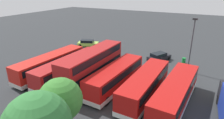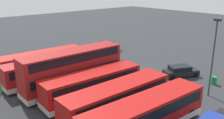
# 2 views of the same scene
# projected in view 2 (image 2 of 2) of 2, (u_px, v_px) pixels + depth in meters

# --- Properties ---
(ground_plane) EXTENTS (140.00, 140.00, 0.00)m
(ground_plane) POSITION_uv_depth(u_px,v_px,m) (147.00, 72.00, 33.21)
(ground_plane) COLOR #2D3033
(bus_single_deck_near_end) EXTENTS (3.29, 11.78, 2.95)m
(bus_single_deck_near_end) POSITION_uv_depth(u_px,v_px,m) (146.00, 115.00, 19.23)
(bus_single_deck_near_end) COLOR #B71411
(bus_single_deck_near_end) RESTS_ON ground
(bus_single_deck_second) EXTENTS (2.85, 11.13, 2.95)m
(bus_single_deck_second) POSITION_uv_depth(u_px,v_px,m) (117.00, 99.00, 21.90)
(bus_single_deck_second) COLOR #B71411
(bus_single_deck_second) RESTS_ON ground
(bus_single_deck_third) EXTENTS (3.23, 10.95, 2.95)m
(bus_single_deck_third) POSITION_uv_depth(u_px,v_px,m) (93.00, 85.00, 24.95)
(bus_single_deck_third) COLOR #B71411
(bus_single_deck_third) RESTS_ON ground
(bus_double_decker_fourth) EXTENTS (2.84, 11.81, 4.55)m
(bus_double_decker_fourth) POSITION_uv_depth(u_px,v_px,m) (73.00, 69.00, 27.04)
(bus_double_decker_fourth) COLOR #A51919
(bus_double_decker_fourth) RESTS_ON ground
(bus_single_deck_fifth) EXTENTS (3.19, 12.10, 2.95)m
(bus_single_deck_fifth) POSITION_uv_depth(u_px,v_px,m) (54.00, 69.00, 29.65)
(bus_single_deck_fifth) COLOR #A51919
(bus_single_deck_fifth) RESTS_ON ground
(bus_single_deck_sixth) EXTENTS (3.34, 12.02, 2.95)m
(bus_single_deck_sixth) POSITION_uv_depth(u_px,v_px,m) (40.00, 62.00, 31.97)
(bus_single_deck_sixth) COLOR red
(bus_single_deck_sixth) RESTS_ON ground
(car_hatchback_silver) EXTENTS (3.59, 4.71, 1.43)m
(car_hatchback_silver) POSITION_uv_depth(u_px,v_px,m) (181.00, 71.00, 31.43)
(car_hatchback_silver) COLOR black
(car_hatchback_silver) RESTS_ON ground
(car_small_green) EXTENTS (4.75, 3.34, 1.43)m
(car_small_green) POSITION_uv_depth(u_px,v_px,m) (107.00, 46.00, 43.79)
(car_small_green) COLOR #A5D14C
(car_small_green) RESTS_ON ground
(lamp_post_tall) EXTENTS (0.70, 0.30, 8.20)m
(lamp_post_tall) POSITION_uv_depth(u_px,v_px,m) (214.00, 52.00, 24.81)
(lamp_post_tall) COLOR #38383D
(lamp_post_tall) RESTS_ON ground
(waste_bin_yellow) EXTENTS (0.60, 0.60, 0.95)m
(waste_bin_yellow) POSITION_uv_depth(u_px,v_px,m) (214.00, 80.00, 29.04)
(waste_bin_yellow) COLOR #197F33
(waste_bin_yellow) RESTS_ON ground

